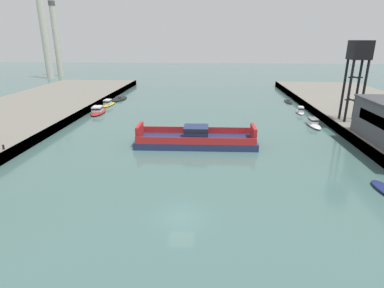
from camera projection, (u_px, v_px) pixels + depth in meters
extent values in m
plane|color=#476B66|center=(181.00, 217.00, 30.07)|extent=(400.00, 400.00, 0.00)
cube|color=#4C4742|center=(34.00, 140.00, 50.29)|extent=(0.30, 140.00, 1.61)
cube|color=#4C4742|center=(364.00, 147.00, 47.13)|extent=(0.30, 140.00, 1.61)
cube|color=navy|center=(196.00, 142.00, 50.31)|extent=(19.38, 6.46, 1.10)
cube|color=red|center=(197.00, 130.00, 52.78)|extent=(18.49, 0.46, 1.10)
cube|color=red|center=(195.00, 141.00, 47.13)|extent=(18.49, 0.46, 1.10)
cube|color=navy|center=(196.00, 132.00, 49.80)|extent=(3.91, 3.43, 2.06)
cube|color=black|center=(196.00, 128.00, 49.58)|extent=(3.96, 3.47, 0.60)
cube|color=red|center=(253.00, 133.00, 49.38)|extent=(0.58, 4.28, 2.20)
cube|color=red|center=(140.00, 131.00, 50.18)|extent=(0.58, 4.28, 2.20)
ellipsoid|color=red|center=(98.00, 112.00, 72.03)|extent=(3.48, 8.16, 0.55)
cube|color=silver|center=(97.00, 109.00, 71.19)|extent=(2.21, 2.94, 1.15)
cube|color=black|center=(97.00, 108.00, 71.14)|extent=(2.28, 3.02, 0.35)
ellipsoid|color=black|center=(120.00, 99.00, 87.59)|extent=(3.79, 8.24, 0.52)
cube|color=#4C4C51|center=(120.00, 97.00, 87.42)|extent=(1.01, 0.52, 0.50)
ellipsoid|color=white|center=(300.00, 112.00, 72.24)|extent=(2.32, 5.54, 0.39)
cube|color=silver|center=(301.00, 109.00, 71.62)|extent=(1.37, 2.01, 1.16)
cube|color=black|center=(301.00, 109.00, 71.57)|extent=(1.41, 2.07, 0.35)
ellipsoid|color=white|center=(314.00, 125.00, 61.24)|extent=(2.09, 6.76, 0.57)
cube|color=silver|center=(313.00, 120.00, 61.47)|extent=(1.41, 2.38, 0.98)
cube|color=black|center=(313.00, 120.00, 61.43)|extent=(1.45, 2.45, 0.29)
ellipsoid|color=black|center=(288.00, 102.00, 84.12)|extent=(1.85, 5.85, 0.38)
cube|color=#4C4C51|center=(288.00, 100.00, 83.98)|extent=(0.62, 0.41, 0.50)
ellipsoid|color=yellow|center=(109.00, 105.00, 80.30)|extent=(2.54, 6.69, 0.42)
cube|color=silver|center=(108.00, 102.00, 79.58)|extent=(1.59, 2.40, 1.19)
cube|color=black|center=(108.00, 101.00, 79.54)|extent=(1.63, 2.47, 0.36)
cube|color=black|center=(378.00, 121.00, 44.48)|extent=(0.08, 11.52, 1.61)
cylinder|color=black|center=(343.00, 90.00, 58.78)|extent=(0.44, 0.44, 11.22)
cylinder|color=black|center=(357.00, 90.00, 58.62)|extent=(0.44, 0.44, 11.22)
cylinder|color=black|center=(349.00, 92.00, 56.35)|extent=(0.44, 0.44, 11.22)
cylinder|color=black|center=(364.00, 92.00, 56.20)|extent=(0.44, 0.44, 11.22)
cube|color=black|center=(352.00, 100.00, 58.03)|extent=(2.57, 0.20, 0.20)
cube|color=black|center=(352.00, 100.00, 58.03)|extent=(0.20, 2.57, 0.20)
cube|color=black|center=(356.00, 77.00, 56.69)|extent=(2.57, 0.20, 0.20)
cube|color=black|center=(356.00, 77.00, 56.69)|extent=(0.20, 2.57, 0.20)
cube|color=black|center=(360.00, 50.00, 55.15)|extent=(3.34, 3.34, 3.30)
cylinder|color=black|center=(3.00, 147.00, 43.68)|extent=(0.28, 0.28, 0.55)
sphere|color=black|center=(3.00, 146.00, 43.59)|extent=(0.32, 0.32, 0.32)
cylinder|color=beige|center=(56.00, 40.00, 138.15)|extent=(2.54, 2.54, 31.77)
cylinder|color=#4C4C4C|center=(51.00, 3.00, 133.35)|extent=(2.74, 2.74, 2.00)
cylinder|color=beige|center=(45.00, 36.00, 129.03)|extent=(3.05, 3.05, 34.70)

